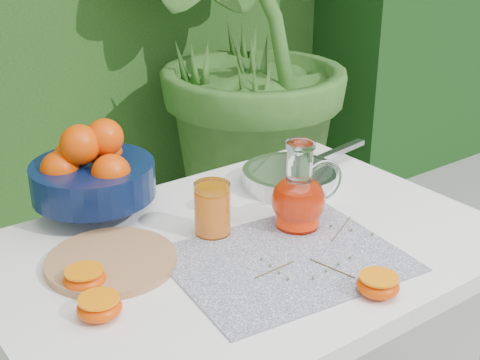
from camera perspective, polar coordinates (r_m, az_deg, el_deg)
potted_plant_right at (r=2.68m, az=-0.85°, el=11.89°), size 2.39×2.39×1.70m
white_table at (r=1.38m, az=0.50°, el=-8.36°), size 1.00×0.70×0.75m
placemat at (r=1.28m, az=3.98°, el=-6.83°), size 0.46×0.38×0.00m
cutting_board at (r=1.28m, az=-10.92°, el=-6.82°), size 0.28×0.28×0.02m
fruit_bowl at (r=1.45m, az=-12.55°, el=0.67°), size 0.32×0.32×0.21m
juice_pitcher at (r=1.37m, az=5.09°, el=-1.50°), size 0.17×0.13×0.18m
juice_tumbler at (r=1.34m, az=-2.37°, el=-2.54°), size 0.10×0.10×0.11m
saute_pan at (r=1.58m, az=4.40°, el=0.34°), size 0.41×0.26×0.04m
orange_halves at (r=1.16m, az=-4.43°, el=-9.32°), size 0.52×0.42×0.04m
thyme_sprigs at (r=1.30m, az=6.71°, el=-6.19°), size 0.31×0.21×0.01m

